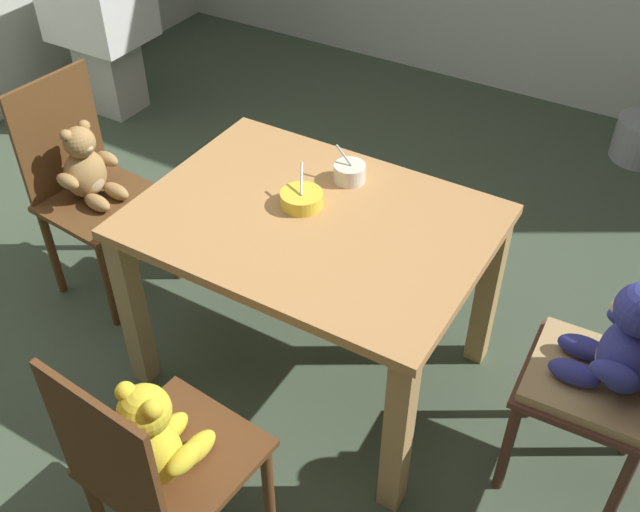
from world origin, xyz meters
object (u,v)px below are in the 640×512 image
at_px(sink_basin, 101,23).
at_px(teddy_chair_near_front, 155,452).
at_px(dining_table, 312,247).
at_px(teddy_chair_near_right, 618,362).
at_px(porridge_bowl_white_far_center, 349,172).
at_px(porridge_bowl_yellow_center, 302,199).
at_px(teddy_chair_near_left, 88,179).

bearing_deg(sink_basin, teddy_chair_near_front, -43.73).
distance_m(dining_table, teddy_chair_near_right, 1.01).
relative_size(teddy_chair_near_front, porridge_bowl_white_far_center, 7.58).
bearing_deg(porridge_bowl_yellow_center, porridge_bowl_white_far_center, 73.28).
bearing_deg(teddy_chair_near_front, sink_basin, 51.16).
bearing_deg(teddy_chair_near_right, porridge_bowl_white_far_center, -14.68).
bearing_deg(teddy_chair_near_left, teddy_chair_near_right, 6.95).
distance_m(dining_table, teddy_chair_near_left, 1.02).
bearing_deg(sink_basin, teddy_chair_near_right, -19.77).
xyz_separation_m(teddy_chair_near_left, porridge_bowl_yellow_center, (0.95, 0.06, 0.22)).
relative_size(teddy_chair_near_right, sink_basin, 1.16).
distance_m(teddy_chair_near_front, teddy_chair_near_right, 1.32).
xyz_separation_m(teddy_chair_near_right, porridge_bowl_yellow_center, (-1.07, 0.01, 0.18)).
height_order(teddy_chair_near_front, porridge_bowl_white_far_center, teddy_chair_near_front).
relative_size(dining_table, porridge_bowl_white_far_center, 9.65).
relative_size(teddy_chair_near_left, porridge_bowl_yellow_center, 6.41).
bearing_deg(dining_table, teddy_chair_near_left, -178.89).
bearing_deg(sink_basin, teddy_chair_near_left, -48.27).
bearing_deg(dining_table, sink_basin, 151.03).
bearing_deg(teddy_chair_near_left, porridge_bowl_white_far_center, 20.23).
relative_size(teddy_chair_near_front, sink_basin, 1.13).
xyz_separation_m(teddy_chair_near_right, porridge_bowl_white_far_center, (-1.01, 0.21, 0.19)).
height_order(dining_table, teddy_chair_near_front, teddy_chair_near_front).
bearing_deg(teddy_chair_near_front, porridge_bowl_white_far_center, 7.35).
relative_size(teddy_chair_near_right, porridge_bowl_white_far_center, 7.83).
xyz_separation_m(porridge_bowl_yellow_center, porridge_bowl_white_far_center, (0.06, 0.21, 0.01)).
distance_m(dining_table, sink_basin, 2.34).
distance_m(porridge_bowl_yellow_center, sink_basin, 2.28).
height_order(teddy_chair_near_front, teddy_chair_near_left, teddy_chair_near_left).
bearing_deg(teddy_chair_near_right, teddy_chair_near_left, -1.15).
bearing_deg(porridge_bowl_white_far_center, sink_basin, 156.62).
distance_m(teddy_chair_near_front, porridge_bowl_yellow_center, 0.94).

